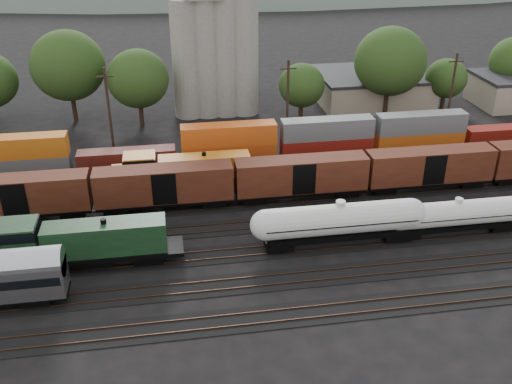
{
  "coord_description": "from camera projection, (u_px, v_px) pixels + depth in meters",
  "views": [
    {
      "loc": [
        -4.26,
        -51.7,
        31.02
      ],
      "look_at": [
        4.38,
        2.0,
        3.0
      ],
      "focal_mm": 40.0,
      "sensor_mm": 36.0,
      "label": 1
    }
  ],
  "objects": [
    {
      "name": "distant_hills",
      "position": [
        215.0,
        9.0,
        301.18
      ],
      "size": [
        860.0,
        286.0,
        130.0
      ],
      "color": "#59665B",
      "rests_on": "ground"
    },
    {
      "name": "ground",
      "position": [
        218.0,
        229.0,
        60.18
      ],
      "size": [
        600.0,
        600.0,
        0.0
      ],
      "primitive_type": "plane",
      "color": "black"
    },
    {
      "name": "grain_silo",
      "position": [
        214.0,
        44.0,
        87.09
      ],
      "size": [
        13.4,
        5.0,
        29.0
      ],
      "color": "gray",
      "rests_on": "ground"
    },
    {
      "name": "tank_car_a",
      "position": [
        339.0,
        221.0,
        56.16
      ],
      "size": [
        17.84,
        3.19,
        4.67
      ],
      "color": "silver",
      "rests_on": "ground"
    },
    {
      "name": "tracks",
      "position": [
        218.0,
        228.0,
        60.16
      ],
      "size": [
        180.0,
        33.2,
        0.2
      ],
      "color": "black",
      "rests_on": "ground"
    },
    {
      "name": "container_wall",
      "position": [
        234.0,
        148.0,
        72.61
      ],
      "size": [
        165.8,
        2.6,
        5.8
      ],
      "color": "black",
      "rests_on": "ground"
    },
    {
      "name": "industrial_sheds",
      "position": [
        237.0,
        99.0,
        90.89
      ],
      "size": [
        119.38,
        17.26,
        5.1
      ],
      "color": "#9E937F",
      "rests_on": "ground"
    },
    {
      "name": "utility_poles",
      "position": [
        200.0,
        106.0,
        76.65
      ],
      "size": [
        122.2,
        0.36,
        12.0
      ],
      "color": "black",
      "rests_on": "ground"
    },
    {
      "name": "tree_band",
      "position": [
        217.0,
        69.0,
        88.81
      ],
      "size": [
        167.69,
        22.38,
        14.1
      ],
      "color": "black",
      "rests_on": "ground"
    },
    {
      "name": "boxcar_string",
      "position": [
        164.0,
        185.0,
        62.39
      ],
      "size": [
        138.2,
        2.9,
        4.2
      ],
      "color": "black",
      "rests_on": "ground"
    },
    {
      "name": "green_locomotive",
      "position": [
        70.0,
        243.0,
        52.51
      ],
      "size": [
        18.64,
        3.29,
        4.94
      ],
      "color": "black",
      "rests_on": "ground"
    },
    {
      "name": "orange_locomotive",
      "position": [
        179.0,
        170.0,
        67.28
      ],
      "size": [
        17.89,
        2.98,
        4.47
      ],
      "color": "black",
      "rests_on": "ground"
    },
    {
      "name": "tank_car_b",
      "position": [
        457.0,
        215.0,
        58.1
      ],
      "size": [
        15.03,
        2.69,
        3.94
      ],
      "color": "silver",
      "rests_on": "ground"
    }
  ]
}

